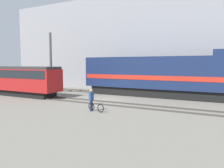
{
  "coord_description": "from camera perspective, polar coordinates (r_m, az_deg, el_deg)",
  "views": [
    {
      "loc": [
        11.39,
        -19.58,
        3.74
      ],
      "look_at": [
        1.63,
        -0.83,
        1.8
      ],
      "focal_mm": 35.0,
      "sensor_mm": 36.0,
      "label": 1
    }
  ],
  "objects": [
    {
      "name": "streetcar",
      "position": [
        28.42,
        -23.71,
        1.24
      ],
      "size": [
        12.13,
        2.54,
        3.45
      ],
      "color": "black",
      "rests_on": "ground"
    },
    {
      "name": "ground_plane",
      "position": [
        22.96,
        -2.65,
        -4.14
      ],
      "size": [
        120.0,
        120.0,
        0.0
      ],
      "primitive_type": "plane",
      "color": "slate"
    },
    {
      "name": "track_near",
      "position": [
        21.41,
        -5.12,
        -4.65
      ],
      "size": [
        60.0,
        1.5,
        0.14
      ],
      "color": "#47423D",
      "rests_on": "ground"
    },
    {
      "name": "person",
      "position": [
        17.37,
        -5.44,
        -3.57
      ],
      "size": [
        0.3,
        0.4,
        1.77
      ],
      "color": "#232D4C",
      "rests_on": "ground"
    },
    {
      "name": "track_far",
      "position": [
        27.2,
        2.48,
        -2.52
      ],
      "size": [
        60.0,
        1.51,
        0.14
      ],
      "color": "#47423D",
      "rests_on": "ground"
    },
    {
      "name": "building_backdrop",
      "position": [
        33.2,
        7.45,
        10.42
      ],
      "size": [
        44.2,
        6.0,
        13.52
      ],
      "color": "#99999E",
      "rests_on": "ground"
    },
    {
      "name": "freight_locomotive",
      "position": [
        25.38,
        12.02,
        2.11
      ],
      "size": [
        17.53,
        3.04,
        5.16
      ],
      "color": "black",
      "rests_on": "ground"
    },
    {
      "name": "utility_pole_left",
      "position": [
        28.89,
        -15.69,
        5.24
      ],
      "size": [
        0.31,
        0.31,
        7.67
      ],
      "color": "#595959",
      "rests_on": "ground"
    },
    {
      "name": "bicycle",
      "position": [
        17.34,
        -4.23,
        -6.09
      ],
      "size": [
        1.66,
        0.57,
        0.73
      ],
      "color": "black",
      "rests_on": "ground"
    }
  ]
}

